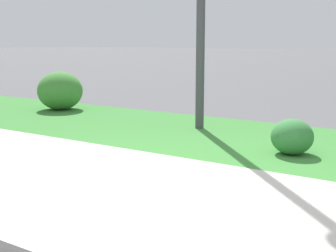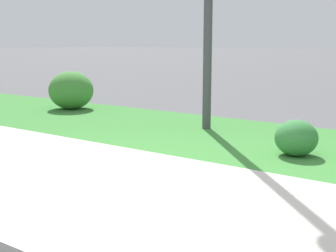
% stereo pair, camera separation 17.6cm
% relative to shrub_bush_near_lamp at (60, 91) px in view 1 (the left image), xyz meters
% --- Properties ---
extents(ground_plane, '(120.00, 120.00, 0.00)m').
position_rel_shrub_bush_near_lamp_xyz_m(ground_plane, '(3.62, -2.75, -0.31)').
color(ground_plane, '#515154').
extents(sidewalk_pavement, '(18.00, 2.17, 0.01)m').
position_rel_shrub_bush_near_lamp_xyz_m(sidewalk_pavement, '(3.62, -2.75, -0.31)').
color(sidewalk_pavement, '#BCB7AD').
rests_on(sidewalk_pavement, ground).
extents(grass_verge, '(18.00, 2.37, 0.01)m').
position_rel_shrub_bush_near_lamp_xyz_m(grass_verge, '(3.62, -0.48, -0.31)').
color(grass_verge, '#387A33').
rests_on(grass_verge, ground).
extents(street_curb, '(18.00, 0.16, 0.12)m').
position_rel_shrub_bush_near_lamp_xyz_m(street_curb, '(3.62, -3.92, -0.25)').
color(street_curb, '#BCB7AD').
rests_on(street_curb, ground).
extents(shrub_bush_near_lamp, '(0.73, 0.73, 0.62)m').
position_rel_shrub_bush_near_lamp_xyz_m(shrub_bush_near_lamp, '(0.00, 0.00, 0.00)').
color(shrub_bush_near_lamp, '#3D7F33').
rests_on(shrub_bush_near_lamp, ground).
extents(shrub_bush_far_verge, '(0.42, 0.42, 0.36)m').
position_rel_shrub_bush_near_lamp_xyz_m(shrub_bush_far_verge, '(4.20, -0.91, -0.13)').
color(shrub_bush_far_verge, '#337538').
rests_on(shrub_bush_far_verge, ground).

